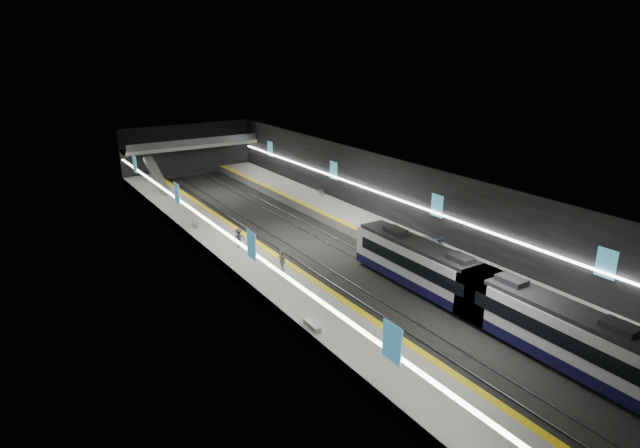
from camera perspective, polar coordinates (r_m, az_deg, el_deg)
ground at (r=54.64m, az=-1.36°, el=-2.13°), size 70.00×70.00×0.00m
ceiling at (r=52.33m, az=-1.43°, el=6.08°), size 20.00×70.00×0.04m
wall_left at (r=49.17m, az=-11.40°, el=0.03°), size 0.04×70.00×8.00m
wall_right at (r=58.94m, az=6.96°, el=3.39°), size 0.04×70.00×8.00m
wall_back at (r=84.44m, az=-13.93°, el=7.64°), size 20.00×0.04×8.00m
platform_left at (r=51.25m, az=-8.56°, el=-3.20°), size 5.00×70.00×1.00m
tile_surface_left at (r=51.06m, az=-8.59°, el=-2.67°), size 5.00×70.00×0.02m
tactile_strip_left at (r=51.92m, az=-6.38°, el=-2.19°), size 0.60×70.00×0.02m
platform_right at (r=58.47m, az=4.93°, el=-0.26°), size 5.00×70.00×1.00m
tile_surface_right at (r=58.31m, az=4.94°, el=0.21°), size 5.00×70.00×0.02m
tactile_strip_right at (r=57.05m, az=3.18°, el=-0.15°), size 0.60×70.00×0.02m
rails at (r=54.62m, az=-1.36°, el=-2.08°), size 6.52×70.00×0.12m
train at (r=40.93m, az=16.90°, el=-7.08°), size 2.69×27.21×3.60m
ad_posters at (r=54.03m, az=-1.95°, el=2.65°), size 19.94×53.50×2.20m
cove_light_left at (r=49.30m, az=-11.17°, el=-0.15°), size 0.25×68.60×0.12m
cove_light_right at (r=58.87m, az=6.80°, el=3.17°), size 0.25×68.60×0.12m
mezzanine_bridge at (r=82.33m, az=-13.50°, el=8.13°), size 20.00×3.00×1.50m
escalator at (r=74.10m, az=-17.03°, el=4.99°), size 1.20×7.50×3.92m
bench_left_near at (r=37.02m, az=-0.84°, el=-10.80°), size 0.54×1.73×0.42m
bench_left_far at (r=58.29m, az=-13.19°, el=-0.02°), size 0.94×1.79×0.42m
bench_right_near at (r=53.05m, az=11.45°, el=-1.74°), size 1.30×2.06×0.49m
bench_right_far at (r=68.83m, az=0.15°, el=3.36°), size 1.14×1.79×0.43m
passenger_right_a at (r=46.28m, az=15.68°, el=-4.45°), size 0.40×0.59×1.57m
passenger_right_b at (r=49.72m, az=12.80°, el=-2.35°), size 1.15×1.04×1.93m
passenger_left_a at (r=45.39m, az=-4.09°, el=-3.97°), size 0.50×1.15×1.94m
passenger_left_b at (r=51.23m, az=-8.66°, el=-1.49°), size 1.34×0.96×1.86m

